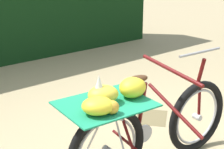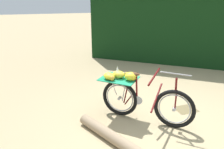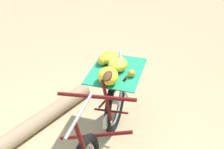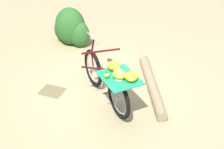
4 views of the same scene
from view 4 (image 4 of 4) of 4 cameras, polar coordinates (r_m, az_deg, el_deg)
name	(u,v)px [view 4 (image 4 of 4)]	position (r m, az deg, el deg)	size (l,w,h in m)	color
ground_plane	(96,95)	(5.92, -2.96, -3.77)	(60.00, 60.00, 0.00)	tan
bicycle	(109,79)	(5.44, -0.58, -0.86)	(1.50, 1.44, 1.03)	black
fallen_log	(152,85)	(6.09, 7.13, -1.79)	(0.19, 0.19, 1.93)	#9E8466
shrub_cluster	(71,28)	(7.61, -7.35, 8.18)	(0.94, 0.64, 0.90)	#2D6628
leaf_litter_patch	(52,91)	(6.12, -10.66, -2.94)	(0.44, 0.36, 0.01)	olive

